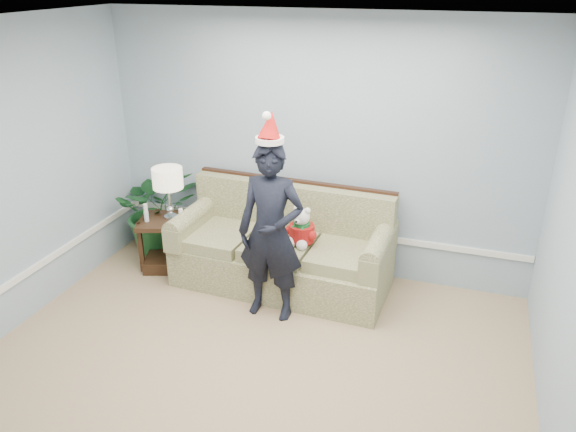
{
  "coord_description": "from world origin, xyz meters",
  "views": [
    {
      "loc": [
        1.52,
        -2.83,
        3.03
      ],
      "look_at": [
        0.03,
        1.55,
        0.99
      ],
      "focal_mm": 35.0,
      "sensor_mm": 36.0,
      "label": 1
    }
  ],
  "objects_px": {
    "sofa": "(284,251)",
    "teddy_bear": "(302,231)",
    "side_table": "(170,248)",
    "table_lamp": "(168,180)",
    "man": "(271,233)",
    "houseplant": "(158,209)"
  },
  "relations": [
    {
      "from": "sofa",
      "to": "teddy_bear",
      "type": "distance_m",
      "value": 0.42
    },
    {
      "from": "side_table",
      "to": "teddy_bear",
      "type": "relative_size",
      "value": 1.77
    },
    {
      "from": "side_table",
      "to": "houseplant",
      "type": "bearing_deg",
      "value": 134.22
    },
    {
      "from": "side_table",
      "to": "table_lamp",
      "type": "xyz_separation_m",
      "value": [
        0.03,
        0.04,
        0.78
      ]
    },
    {
      "from": "side_table",
      "to": "teddy_bear",
      "type": "xyz_separation_m",
      "value": [
        1.52,
        -0.03,
        0.46
      ]
    },
    {
      "from": "sofa",
      "to": "table_lamp",
      "type": "relative_size",
      "value": 3.88
    },
    {
      "from": "table_lamp",
      "to": "side_table",
      "type": "bearing_deg",
      "value": -129.34
    },
    {
      "from": "side_table",
      "to": "table_lamp",
      "type": "distance_m",
      "value": 0.79
    },
    {
      "from": "man",
      "to": "teddy_bear",
      "type": "relative_size",
      "value": 4.16
    },
    {
      "from": "teddy_bear",
      "to": "man",
      "type": "bearing_deg",
      "value": -94.8
    },
    {
      "from": "sofa",
      "to": "teddy_bear",
      "type": "height_order",
      "value": "sofa"
    },
    {
      "from": "side_table",
      "to": "teddy_bear",
      "type": "height_order",
      "value": "teddy_bear"
    },
    {
      "from": "man",
      "to": "teddy_bear",
      "type": "height_order",
      "value": "man"
    },
    {
      "from": "houseplant",
      "to": "table_lamp",
      "type": "bearing_deg",
      "value": -40.01
    },
    {
      "from": "man",
      "to": "teddy_bear",
      "type": "distance_m",
      "value": 0.51
    },
    {
      "from": "houseplant",
      "to": "man",
      "type": "distance_m",
      "value": 1.91
    },
    {
      "from": "houseplant",
      "to": "teddy_bear",
      "type": "distance_m",
      "value": 1.88
    },
    {
      "from": "teddy_bear",
      "to": "side_table",
      "type": "bearing_deg",
      "value": -168.63
    },
    {
      "from": "houseplant",
      "to": "teddy_bear",
      "type": "xyz_separation_m",
      "value": [
        1.84,
        -0.36,
        0.17
      ]
    },
    {
      "from": "table_lamp",
      "to": "teddy_bear",
      "type": "distance_m",
      "value": 1.53
    },
    {
      "from": "houseplant",
      "to": "man",
      "type": "height_order",
      "value": "man"
    },
    {
      "from": "sofa",
      "to": "teddy_bear",
      "type": "bearing_deg",
      "value": -27.33
    }
  ]
}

